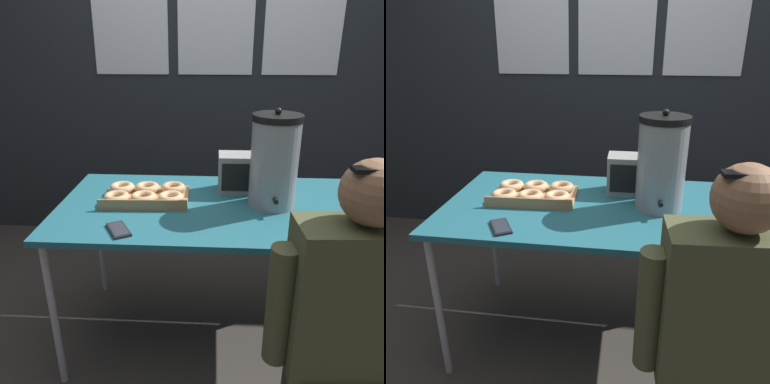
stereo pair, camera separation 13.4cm
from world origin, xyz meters
TOP-DOWN VIEW (x-y plane):
  - ground_plane at (0.00, 0.00)m, footprint 12.00×12.00m
  - back_wall at (0.00, 1.23)m, footprint 6.00×0.11m
  - folding_table at (0.00, 0.00)m, footprint 1.43×0.79m
  - donut_box at (-0.32, 0.04)m, footprint 0.42×0.31m
  - coffee_urn at (0.27, 0.01)m, footprint 0.22×0.25m
  - cell_phone at (-0.37, -0.29)m, footprint 0.13×0.15m
  - space_heater at (0.12, 0.18)m, footprint 0.17×0.15m
  - person_seated at (0.45, -0.62)m, footprint 0.54×0.24m

SIDE VIEW (x-z plane):
  - ground_plane at x=0.00m, z-range 0.00..0.00m
  - person_seated at x=0.45m, z-range -0.03..1.15m
  - folding_table at x=0.00m, z-range 0.33..1.09m
  - cell_phone at x=-0.37m, z-range 0.76..0.77m
  - donut_box at x=-0.32m, z-range 0.76..0.81m
  - space_heater at x=0.12m, z-range 0.76..0.95m
  - coffee_urn at x=0.27m, z-range 0.75..1.19m
  - back_wall at x=0.00m, z-range 0.00..2.44m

